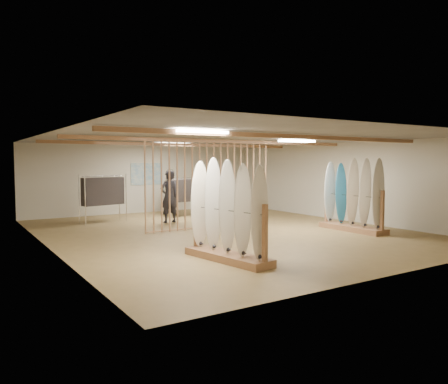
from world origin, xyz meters
TOP-DOWN VIEW (x-y plane):
  - floor at (0.00, 0.00)m, footprint 12.00×12.00m
  - ceiling at (0.00, 0.00)m, footprint 12.00×12.00m
  - wall_back at (0.00, 6.00)m, footprint 12.00×0.00m
  - wall_front at (0.00, -6.00)m, footprint 12.00×0.00m
  - wall_left at (-5.00, 0.00)m, footprint 0.00×12.00m
  - wall_right at (5.00, 0.00)m, footprint 0.00×12.00m
  - ceiling_slats at (0.00, 0.00)m, footprint 9.50×6.12m
  - light_panels at (0.00, 0.00)m, footprint 1.20×0.35m
  - bamboo_partition at (0.00, 0.80)m, footprint 4.45×0.05m
  - poster at (0.00, 5.98)m, footprint 1.40×0.03m
  - rack_left at (-2.03, -3.33)m, footprint 0.95×2.33m
  - rack_right at (3.39, -1.99)m, footprint 0.61×2.27m
  - clothing_rack_a at (-2.49, 3.90)m, footprint 1.53×0.70m
  - clothing_rack_b at (0.74, 4.06)m, footprint 1.42×0.49m
  - shopper_a at (-0.56, 2.65)m, footprint 0.78×0.56m
  - shopper_b at (0.43, 4.55)m, footprint 1.24×1.16m

SIDE VIEW (x-z plane):
  - floor at x=0.00m, z-range 0.00..0.00m
  - rack_left at x=-2.03m, z-range -0.34..1.81m
  - rack_right at x=3.39m, z-range -0.34..1.82m
  - clothing_rack_b at x=0.74m, z-range 0.23..1.76m
  - shopper_b at x=0.43m, z-range 0.00..2.04m
  - shopper_a at x=-0.56m, z-range 0.00..2.05m
  - clothing_rack_a at x=-2.49m, z-range 0.25..1.93m
  - bamboo_partition at x=0.00m, z-range 0.01..2.79m
  - wall_back at x=0.00m, z-range -4.60..7.40m
  - wall_front at x=0.00m, z-range -4.60..7.40m
  - wall_left at x=-5.00m, z-range -4.60..7.40m
  - wall_right at x=5.00m, z-range -4.60..7.40m
  - poster at x=0.00m, z-range 1.15..2.05m
  - ceiling_slats at x=0.00m, z-range 2.67..2.77m
  - light_panels at x=0.00m, z-range 2.71..2.77m
  - ceiling at x=0.00m, z-range 2.80..2.80m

